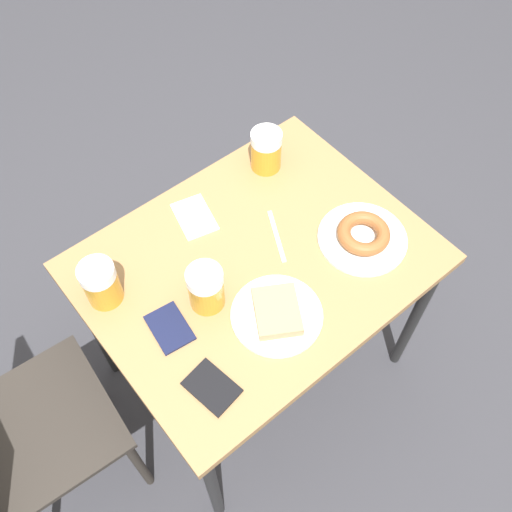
% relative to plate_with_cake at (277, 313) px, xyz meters
% --- Properties ---
extents(ground_plane, '(8.00, 8.00, 0.00)m').
position_rel_plate_with_cake_xyz_m(ground_plane, '(0.17, -0.07, -0.72)').
color(ground_plane, '#333338').
extents(table, '(0.72, 0.92, 0.71)m').
position_rel_plate_with_cake_xyz_m(table, '(0.17, -0.07, -0.08)').
color(table, '#997044').
rests_on(table, ground_plane).
extents(plate_with_cake, '(0.24, 0.24, 0.04)m').
position_rel_plate_with_cake_xyz_m(plate_with_cake, '(0.00, 0.00, 0.00)').
color(plate_with_cake, white).
rests_on(plate_with_cake, table).
extents(plate_with_donut, '(0.25, 0.25, 0.05)m').
position_rel_plate_with_cake_xyz_m(plate_with_donut, '(0.03, -0.34, 0.00)').
color(plate_with_donut, white).
rests_on(plate_with_donut, table).
extents(beer_mug_left, '(0.09, 0.09, 0.13)m').
position_rel_plate_with_cake_xyz_m(beer_mug_left, '(0.42, -0.31, 0.05)').
color(beer_mug_left, '#C68C23').
rests_on(beer_mug_left, table).
extents(beer_mug_center, '(0.09, 0.09, 0.13)m').
position_rel_plate_with_cake_xyz_m(beer_mug_center, '(0.15, 0.11, 0.05)').
color(beer_mug_center, '#C68C23').
rests_on(beer_mug_center, table).
extents(beer_mug_right, '(0.09, 0.09, 0.13)m').
position_rel_plate_with_cake_xyz_m(beer_mug_right, '(0.33, 0.31, 0.05)').
color(beer_mug_right, '#C68C23').
rests_on(beer_mug_right, table).
extents(napkin_folded, '(0.16, 0.13, 0.00)m').
position_rel_plate_with_cake_xyz_m(napkin_folded, '(0.39, -0.02, -0.01)').
color(napkin_folded, white).
rests_on(napkin_folded, table).
extents(fork, '(0.17, 0.09, 0.00)m').
position_rel_plate_with_cake_xyz_m(fork, '(0.19, -0.16, -0.01)').
color(fork, silver).
rests_on(fork, table).
extents(passport_near_edge, '(0.14, 0.11, 0.01)m').
position_rel_plate_with_cake_xyz_m(passport_near_edge, '(-0.05, 0.25, -0.01)').
color(passport_near_edge, black).
rests_on(passport_near_edge, table).
extents(passport_far_edge, '(0.14, 0.10, 0.01)m').
position_rel_plate_with_cake_xyz_m(passport_far_edge, '(0.15, 0.23, -0.01)').
color(passport_far_edge, '#141938').
rests_on(passport_far_edge, table).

